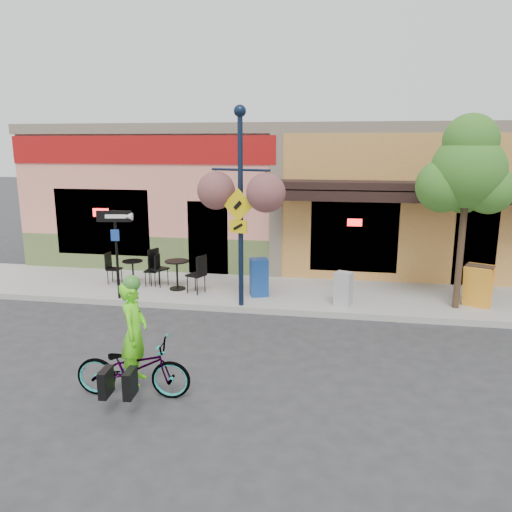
{
  "coord_description": "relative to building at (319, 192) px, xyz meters",
  "views": [
    {
      "loc": [
        0.87,
        -10.5,
        3.91
      ],
      "look_at": [
        -1.06,
        0.5,
        1.4
      ],
      "focal_mm": 35.0,
      "sensor_mm": 36.0,
      "label": 1
    }
  ],
  "objects": [
    {
      "name": "curb",
      "position": [
        0.0,
        -6.95,
        -2.17
      ],
      "size": [
        24.0,
        0.12,
        0.15
      ],
      "primitive_type": "cube",
      "color": "#A8A59E",
      "rests_on": "ground"
    },
    {
      "name": "one_way_sign",
      "position": [
        -4.55,
        -6.85,
        -1.0
      ],
      "size": [
        0.87,
        0.32,
        2.21
      ],
      "primitive_type": null,
      "rotation": [
        0.0,
        0.0,
        0.17
      ],
      "color": "black",
      "rests_on": "sidewalk"
    },
    {
      "name": "cafe_set_left",
      "position": [
        -4.71,
        -5.61,
        -1.66
      ],
      "size": [
        1.47,
        0.76,
        0.88
      ],
      "primitive_type": null,
      "rotation": [
        0.0,
        0.0,
        -0.02
      ],
      "color": "black",
      "rests_on": "sidewalk"
    },
    {
      "name": "street_tree",
      "position": [
        3.57,
        -6.16,
        0.14
      ],
      "size": [
        2.09,
        2.09,
        4.48
      ],
      "primitive_type": null,
      "rotation": [
        0.0,
        0.0,
        0.22
      ],
      "color": "#3D7A26",
      "rests_on": "sidewalk"
    },
    {
      "name": "sidewalk",
      "position": [
        0.0,
        -5.5,
        -2.17
      ],
      "size": [
        24.0,
        3.0,
        0.15
      ],
      "primitive_type": "cube",
      "color": "#9E9B93",
      "rests_on": "ground"
    },
    {
      "name": "building",
      "position": [
        0.0,
        0.0,
        0.0
      ],
      "size": [
        18.2,
        8.2,
        4.5
      ],
      "primitive_type": null,
      "color": "#EE8B76",
      "rests_on": "ground"
    },
    {
      "name": "cyclist_rider",
      "position": [
        -2.23,
        -11.19,
        -1.44
      ],
      "size": [
        0.44,
        0.62,
        1.62
      ],
      "primitive_type": "imported",
      "rotation": [
        0.0,
        0.0,
        1.65
      ],
      "color": "#66FF1A",
      "rests_on": "ground"
    },
    {
      "name": "ground",
      "position": [
        0.0,
        -7.5,
        -2.25
      ],
      "size": [
        90.0,
        90.0,
        0.0
      ],
      "primitive_type": "plane",
      "color": "#2D2D30",
      "rests_on": "ground"
    },
    {
      "name": "sandwich_board",
      "position": [
        3.99,
        -6.15,
        -1.6
      ],
      "size": [
        0.73,
        0.66,
        1.01
      ],
      "primitive_type": null,
      "rotation": [
        0.0,
        0.0,
        -0.43
      ],
      "color": "#FFA228",
      "rests_on": "sidewalk"
    },
    {
      "name": "lamp_post",
      "position": [
        -1.44,
        -6.85,
        0.21
      ],
      "size": [
        1.58,
        0.97,
        4.62
      ],
      "primitive_type": null,
      "rotation": [
        0.0,
        0.0,
        -0.28
      ],
      "color": "#0F1B32",
      "rests_on": "sidewalk"
    },
    {
      "name": "newspaper_box_blue",
      "position": [
        -1.15,
        -6.01,
        -1.62
      ],
      "size": [
        0.53,
        0.5,
        0.96
      ],
      "primitive_type": null,
      "rotation": [
        0.0,
        0.0,
        0.34
      ],
      "color": "navy",
      "rests_on": "sidewalk"
    },
    {
      "name": "bicycle",
      "position": [
        -2.28,
        -11.19,
        -1.77
      ],
      "size": [
        1.87,
        0.79,
        0.96
      ],
      "primitive_type": "imported",
      "rotation": [
        0.0,
        0.0,
        1.65
      ],
      "color": "maroon",
      "rests_on": "ground"
    },
    {
      "name": "newspaper_box_grey",
      "position": [
        0.95,
        -6.43,
        -1.7
      ],
      "size": [
        0.47,
        0.45,
        0.81
      ],
      "primitive_type": null,
      "rotation": [
        0.0,
        0.0,
        -0.35
      ],
      "color": "#A9A9A9",
      "rests_on": "sidewalk"
    },
    {
      "name": "cafe_set_right",
      "position": [
        -3.38,
        -5.83,
        -1.59
      ],
      "size": [
        1.88,
        1.42,
        1.01
      ],
      "primitive_type": null,
      "rotation": [
        0.0,
        0.0,
        -0.39
      ],
      "color": "black",
      "rests_on": "sidewalk"
    }
  ]
}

